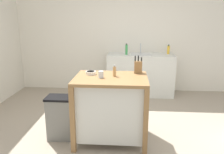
{
  "coord_description": "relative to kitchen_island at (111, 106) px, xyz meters",
  "views": [
    {
      "loc": [
        0.15,
        -3.03,
        1.73
      ],
      "look_at": [
        -0.09,
        0.2,
        0.88
      ],
      "focal_mm": 37.62,
      "sensor_mm": 36.0,
      "label": 1
    }
  ],
  "objects": [
    {
      "name": "sink_counter",
      "position": [
        0.49,
        2.08,
        -0.06
      ],
      "size": [
        1.44,
        0.6,
        0.91
      ],
      "color": "silver",
      "rests_on": "ground"
    },
    {
      "name": "trash_bin",
      "position": [
        -0.73,
        -0.0,
        -0.2
      ],
      "size": [
        0.36,
        0.28,
        0.63
      ],
      "color": "slate",
      "rests_on": "ground"
    },
    {
      "name": "sink_faucet",
      "position": [
        0.49,
        2.22,
        0.5
      ],
      "size": [
        0.02,
        0.02,
        0.22
      ],
      "color": "#B7BCC1",
      "rests_on": "sink_counter"
    },
    {
      "name": "knife_block",
      "position": [
        0.37,
        0.27,
        0.5
      ],
      "size": [
        0.11,
        0.09,
        0.25
      ],
      "color": "olive",
      "rests_on": "kitchen_island"
    },
    {
      "name": "pepper_grinder",
      "position": [
        0.04,
        0.06,
        0.48
      ],
      "size": [
        0.04,
        0.04,
        0.16
      ],
      "color": "tan",
      "rests_on": "kitchen_island"
    },
    {
      "name": "drinking_cup",
      "position": [
        -0.13,
        -0.04,
        0.46
      ],
      "size": [
        0.07,
        0.07,
        0.09
      ],
      "color": "silver",
      "rests_on": "kitchen_island"
    },
    {
      "name": "kitchen_island",
      "position": [
        0.0,
        0.0,
        0.0
      ],
      "size": [
        0.98,
        0.75,
        0.93
      ],
      "color": "olive",
      "rests_on": "ground"
    },
    {
      "name": "ground_plane",
      "position": [
        0.09,
        0.0,
        -0.52
      ],
      "size": [
        5.98,
        5.98,
        0.0
      ],
      "primitive_type": "plane",
      "color": "gray",
      "rests_on": "ground"
    },
    {
      "name": "bottle_spray_cleaner",
      "position": [
        0.18,
        1.99,
        0.5
      ],
      "size": [
        0.05,
        0.05,
        0.24
      ],
      "color": "green",
      "rests_on": "sink_counter"
    },
    {
      "name": "bowl_ceramic_small",
      "position": [
        -0.29,
        0.14,
        0.43
      ],
      "size": [
        0.14,
        0.14,
        0.05
      ],
      "color": "silver",
      "rests_on": "kitchen_island"
    },
    {
      "name": "wall_back",
      "position": [
        0.09,
        2.43,
        0.78
      ],
      "size": [
        4.98,
        0.1,
        2.6
      ],
      "primitive_type": "cube",
      "color": "silver",
      "rests_on": "ground"
    },
    {
      "name": "bottle_hand_soap",
      "position": [
        1.09,
        2.16,
        0.48
      ],
      "size": [
        0.05,
        0.05,
        0.2
      ],
      "color": "yellow",
      "rests_on": "sink_counter"
    }
  ]
}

